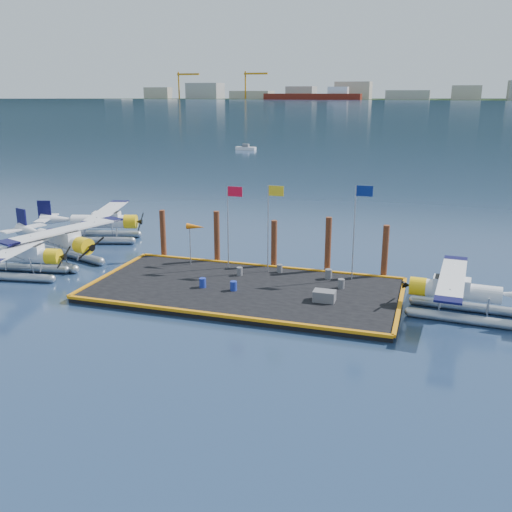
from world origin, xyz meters
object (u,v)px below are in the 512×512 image
Objects in this scene: drum_0 at (240,271)px; drum_2 at (341,284)px; seaplane_a at (23,257)px; seaplane_d at (458,294)px; piling_3 at (328,247)px; seaplane_c at (102,223)px; drum_3 at (203,283)px; windsock at (196,228)px; flagpole_yellow at (271,215)px; drum_4 at (328,274)px; drum_5 at (280,268)px; piling_1 at (217,238)px; piling_2 at (274,246)px; piling_0 at (163,235)px; seaplane_b at (62,243)px; drum_1 at (234,286)px; flagpole_blue at (358,219)px; flagpole_red at (230,214)px; crate at (324,296)px.

drum_2 is (7.23, -0.55, 0.02)m from drum_0.
seaplane_a is 29.46m from seaplane_d.
seaplane_c is at bearing 169.44° from piling_3.
drum_3 is at bearing 83.72° from seaplane_a.
windsock is at bearing 117.67° from drum_3.
seaplane_c reaches higher than drum_2.
seaplane_d is 1.47× the size of flagpole_yellow.
drum_2 is at bearing -54.92° from drum_4.
drum_3 is at bearing -130.36° from drum_5.
piling_1 is 4.50m from piling_2.
piling_0 is 4.50m from piling_1.
seaplane_b is 11.98m from piling_1.
piling_2 is at bearing 16.15° from windsock.
drum_1 is 0.14× the size of piling_3.
flagpole_yellow is at bearing 180.00° from flagpole_blue.
drum_2 is (6.57, 2.56, -0.00)m from drum_1.
drum_1 is 4.98m from drum_5.
drum_2 is at bearing 55.77° from seaplane_c.
piling_2 is at bearing 63.19° from drum_3.
piling_0 is at bearing 155.27° from windsock.
flagpole_red is at bearing -150.20° from piling_2.
crate is (-7.71, -0.95, -0.67)m from seaplane_d.
drum_0 is 0.43× the size of crate.
seaplane_a is at bearing -14.85° from seaplane_c.
flagpole_blue is 1.55× the size of piling_1.
drum_1 is at bearing -147.66° from flagpole_blue.
seaplane_a is 14.95× the size of drum_1.
drum_4 is 4.33m from flagpole_blue.
flagpole_red is at bearing -166.75° from piling_3.
piling_1 is (-10.70, 1.60, -2.59)m from flagpole_blue.
piling_3 reaches higher than crate.
flagpole_blue is at bearing 93.99° from seaplane_a.
drum_5 is at bearing 113.56° from seaplane_b.
flagpole_yellow reaches higher than piling_3.
piling_2 is (5.53, 1.60, -1.33)m from windsock.
seaplane_d reaches higher than drum_2.
piling_1 reaches higher than crate.
piling_0 is at bearing 171.73° from drum_4.
flagpole_blue is at bearing -0.98° from drum_5.
piling_3 is at bearing 63.61° from seaplane_c.
seaplane_c is 17.34m from piling_2.
flagpole_yellow is (17.09, -5.49, 2.95)m from seaplane_c.
flagpole_blue reaches higher than drum_1.
seaplane_b is at bearing -9.12° from seaplane_c.
seaplane_c is 2.40× the size of piling_1.
drum_5 is at bearing 156.36° from drum_2.
piling_2 reaches higher than drum_2.
seaplane_a is 1.02× the size of seaplane_d.
flagpole_yellow is 5.87m from windsock.
flagpole_yellow is at bearing 0.00° from flagpole_red.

